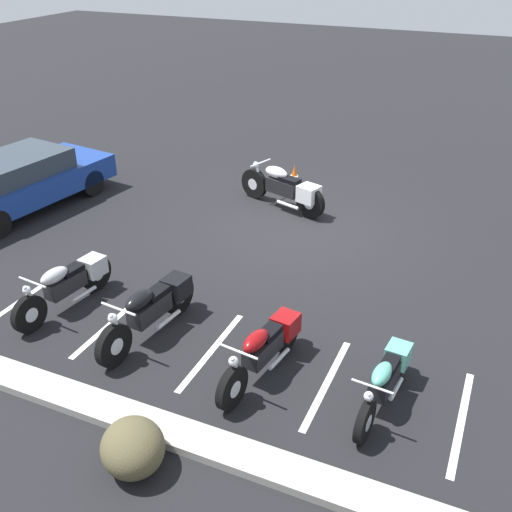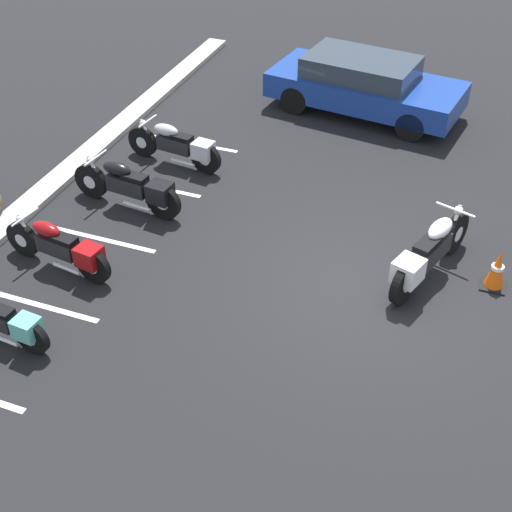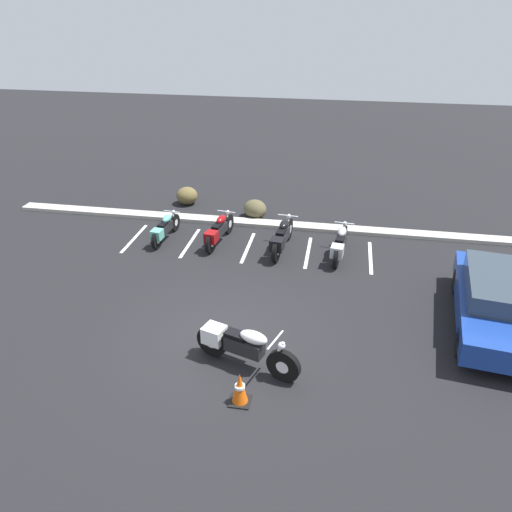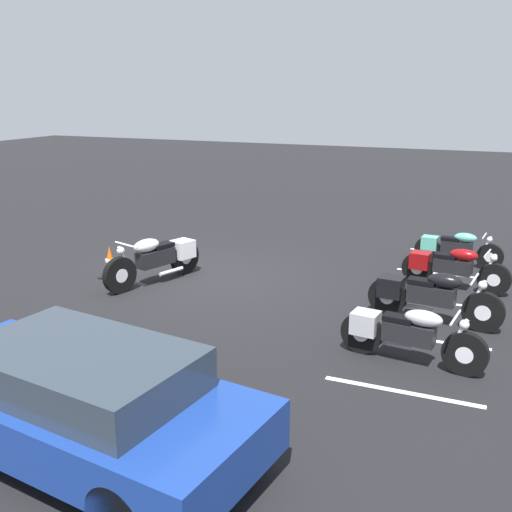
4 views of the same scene
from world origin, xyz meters
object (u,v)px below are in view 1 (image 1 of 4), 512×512
(parked_bike_1, at_px, (265,347))
(car_blue, at_px, (19,181))
(parked_bike_0, at_px, (386,379))
(parked_bike_2, at_px, (153,308))
(landscape_rock_1, at_px, (133,447))
(motorcycle_white_featured, at_px, (286,188))
(parked_bike_3, at_px, (68,283))
(traffic_cone, at_px, (294,179))

(parked_bike_1, distance_m, car_blue, 8.12)
(parked_bike_0, relative_size, parked_bike_1, 0.92)
(parked_bike_2, height_order, landscape_rock_1, parked_bike_2)
(parked_bike_1, bearing_deg, motorcycle_white_featured, -153.18)
(car_blue, bearing_deg, parked_bike_3, -119.91)
(parked_bike_0, xyz_separation_m, car_blue, (9.23, -3.08, 0.27))
(parked_bike_2, relative_size, traffic_cone, 3.31)
(parked_bike_0, bearing_deg, landscape_rock_1, -41.42)
(parked_bike_2, bearing_deg, landscape_rock_1, 33.67)
(parked_bike_2, xyz_separation_m, landscape_rock_1, (-1.27, 2.45, -0.16))
(parked_bike_1, xyz_separation_m, car_blue, (7.48, -3.15, 0.23))
(parked_bike_2, bearing_deg, traffic_cone, -173.33)
(motorcycle_white_featured, bearing_deg, parked_bike_3, 88.80)
(parked_bike_3, relative_size, landscape_rock_1, 2.48)
(motorcycle_white_featured, relative_size, traffic_cone, 3.39)
(motorcycle_white_featured, relative_size, car_blue, 0.52)
(parked_bike_2, distance_m, traffic_cone, 6.49)
(traffic_cone, bearing_deg, motorcycle_white_featured, 99.87)
(motorcycle_white_featured, xyz_separation_m, parked_bike_0, (-3.63, 5.52, -0.10))
(motorcycle_white_featured, relative_size, parked_bike_3, 1.09)
(landscape_rock_1, xyz_separation_m, traffic_cone, (1.32, -8.94, 0.01))
(parked_bike_3, bearing_deg, motorcycle_white_featured, 167.37)
(motorcycle_white_featured, distance_m, car_blue, 6.12)
(parked_bike_3, bearing_deg, landscape_rock_1, 56.73)
(landscape_rock_1, bearing_deg, parked_bike_3, -40.16)
(parked_bike_1, height_order, parked_bike_2, parked_bike_2)
(landscape_rock_1, bearing_deg, traffic_cone, -81.61)
(parked_bike_1, distance_m, parked_bike_2, 2.03)
(car_blue, relative_size, traffic_cone, 6.52)
(parked_bike_0, xyz_separation_m, parked_bike_1, (1.75, 0.07, 0.04))
(parked_bike_1, distance_m, landscape_rock_1, 2.40)
(parked_bike_1, bearing_deg, parked_bike_3, -85.90)
(car_blue, relative_size, landscape_rock_1, 5.20)
(landscape_rock_1, bearing_deg, parked_bike_0, -136.75)
(parked_bike_0, xyz_separation_m, landscape_rock_1, (2.49, 2.35, -0.09))
(parked_bike_1, xyz_separation_m, parked_bike_3, (3.77, -0.27, 0.00))
(parked_bike_3, bearing_deg, parked_bike_1, 92.75)
(parked_bike_2, relative_size, landscape_rock_1, 2.64)
(car_blue, xyz_separation_m, traffic_cone, (-5.41, -3.52, -0.35))
(car_blue, bearing_deg, parked_bike_0, -100.60)
(parked_bike_2, distance_m, car_blue, 6.22)
(parked_bike_1, height_order, car_blue, car_blue)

